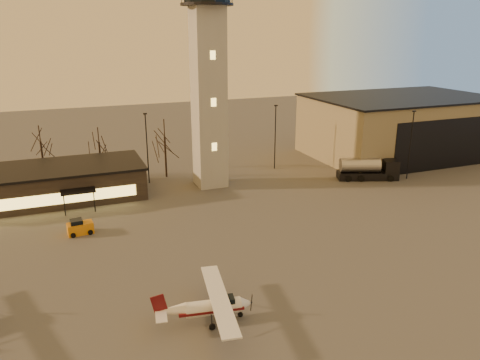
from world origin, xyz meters
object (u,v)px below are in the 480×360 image
object	(u,v)px
control_tower	(208,67)
fuel_truck	(367,171)
cessna_front	(215,309)
service_cart	(80,228)
terminal	(43,184)
hangar	(400,126)

from	to	relation	value
control_tower	fuel_truck	distance (m)	27.63
cessna_front	service_cart	bearing A→B (deg)	121.89
control_tower	fuel_truck	xyz separation A→B (m)	(22.38, -5.99, -15.04)
control_tower	terminal	xyz separation A→B (m)	(-21.99, 1.98, -14.17)
service_cart	terminal	bearing A→B (deg)	100.07
hangar	fuel_truck	xyz separation A→B (m)	(-13.62, -9.96, -3.87)
hangar	service_cart	bearing A→B (deg)	-164.69
control_tower	cessna_front	world-z (taller)	control_tower
service_cart	cessna_front	bearing A→B (deg)	-72.82
hangar	fuel_truck	bearing A→B (deg)	-143.80
terminal	fuel_truck	xyz separation A→B (m)	(44.38, -7.97, -0.88)
cessna_front	fuel_truck	bearing A→B (deg)	47.36
hangar	service_cart	size ratio (longest dim) A/B	11.00
cessna_front	service_cart	world-z (taller)	cessna_front
cessna_front	fuel_truck	size ratio (longest dim) A/B	1.11
service_cart	control_tower	bearing A→B (deg)	25.19
control_tower	service_cart	xyz separation A→B (m)	(-18.41, -10.91, -15.68)
terminal	service_cart	distance (m)	13.47
control_tower	service_cart	bearing A→B (deg)	-149.33
hangar	terminal	distance (m)	58.11
terminal	cessna_front	xyz separation A→B (m)	(12.11, -33.30, -1.21)
control_tower	service_cart	distance (m)	26.53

